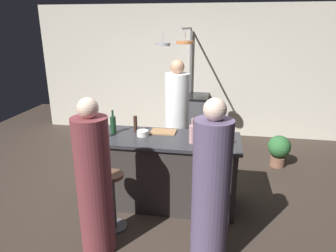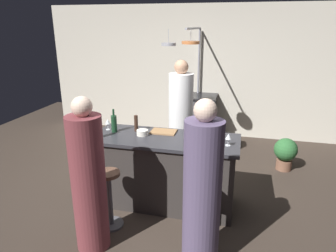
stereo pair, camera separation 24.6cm
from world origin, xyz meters
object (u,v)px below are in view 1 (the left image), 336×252
at_px(guest_left, 94,184).
at_px(mixing_bowl_ceramic, 143,133).
at_px(wine_glass_near_right_guest, 201,127).
at_px(bar_stool_right, 204,207).
at_px(chef, 177,121).
at_px(wine_bottle_rose, 192,134).
at_px(mixing_bowl_steel, 213,137).
at_px(stove_range, 188,117).
at_px(bar_stool_left, 113,199).
at_px(wine_bottle_amber, 96,130).
at_px(cutting_board, 163,132).
at_px(guest_right, 211,193).
at_px(potted_plant, 279,149).
at_px(pepper_mill, 135,124).
at_px(wine_glass_by_chef, 230,136).
at_px(mixing_bowl_blue, 205,144).
at_px(wine_bottle_green, 113,124).
at_px(wine_glass_near_left_guest, 106,123).

distance_m(guest_left, mixing_bowl_ceramic, 1.03).
bearing_deg(wine_glass_near_right_guest, bar_stool_right, -81.72).
distance_m(chef, wine_glass_near_right_guest, 0.96).
bearing_deg(wine_bottle_rose, mixing_bowl_steel, 29.96).
bearing_deg(stove_range, guest_left, -98.70).
distance_m(bar_stool_left, wine_bottle_amber, 0.83).
distance_m(cutting_board, mixing_bowl_steel, 0.65).
height_order(bar_stool_right, bar_stool_left, same).
height_order(chef, wine_bottle_rose, chef).
bearing_deg(guest_right, wine_glass_near_right_guest, 99.14).
distance_m(potted_plant, pepper_mill, 2.48).
distance_m(guest_right, wine_glass_by_chef, 0.93).
bearing_deg(wine_glass_near_right_guest, guest_left, -129.57).
relative_size(potted_plant, mixing_bowl_blue, 3.67).
xyz_separation_m(guest_right, potted_plant, (1.02, 2.34, -0.46)).
bearing_deg(potted_plant, bar_stool_right, -118.46).
xyz_separation_m(chef, mixing_bowl_steel, (0.57, -0.98, 0.14)).
bearing_deg(chef, wine_bottle_green, -125.47).
height_order(stove_range, bar_stool_left, stove_range).
bearing_deg(potted_plant, guest_right, -113.50).
relative_size(mixing_bowl_ceramic, mixing_bowl_steel, 0.66).
distance_m(wine_bottle_rose, mixing_bowl_steel, 0.28).
xyz_separation_m(guest_right, mixing_bowl_ceramic, (-0.88, 0.97, 0.17)).
relative_size(guest_right, guest_left, 1.02).
relative_size(bar_stool_left, wine_glass_near_left_guest, 4.66).
bearing_deg(chef, wine_glass_by_chef, -54.55).
height_order(chef, bar_stool_left, chef).
xyz_separation_m(pepper_mill, wine_glass_by_chef, (1.18, -0.23, 0.00)).
height_order(wine_bottle_amber, mixing_bowl_ceramic, wine_bottle_amber).
bearing_deg(bar_stool_left, wine_bottle_green, 106.57).
height_order(pepper_mill, wine_glass_near_right_guest, pepper_mill).
distance_m(pepper_mill, wine_glass_near_left_guest, 0.38).
height_order(potted_plant, pepper_mill, pepper_mill).
bearing_deg(mixing_bowl_blue, wine_bottle_amber, 179.99).
bearing_deg(guest_left, mixing_bowl_ceramic, 76.86).
height_order(wine_bottle_rose, wine_glass_near_right_guest, wine_bottle_rose).
bearing_deg(wine_glass_near_left_guest, mixing_bowl_ceramic, -10.52).
relative_size(wine_glass_near_right_guest, mixing_bowl_blue, 1.03).
relative_size(potted_plant, wine_bottle_rose, 1.74).
bearing_deg(wine_glass_near_left_guest, bar_stool_left, -66.70).
bearing_deg(guest_right, chef, 107.02).
xyz_separation_m(chef, cutting_board, (-0.06, -0.82, 0.11)).
distance_m(wine_bottle_amber, wine_glass_near_left_guest, 0.32).
height_order(bar_stool_right, guest_right, guest_right).
relative_size(bar_stool_left, wine_glass_near_right_guest, 4.66).
distance_m(wine_bottle_green, mixing_bowl_steel, 1.25).
xyz_separation_m(bar_stool_right, wine_glass_by_chef, (0.24, 0.54, 0.63)).
height_order(bar_stool_left, wine_glass_by_chef, wine_glass_by_chef).
xyz_separation_m(pepper_mill, wine_bottle_rose, (0.75, -0.26, 0.01)).
xyz_separation_m(guest_right, wine_glass_near_right_guest, (-0.18, 1.12, 0.24)).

